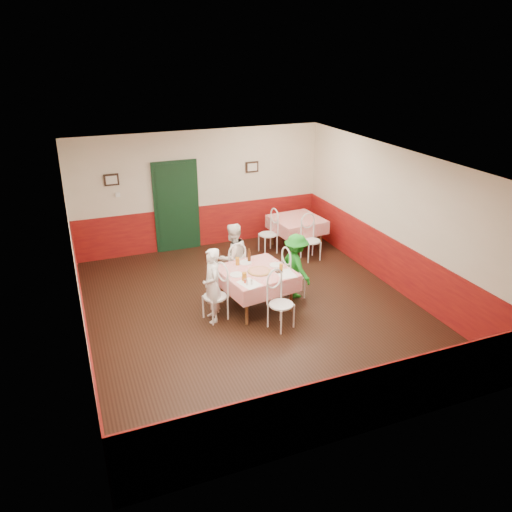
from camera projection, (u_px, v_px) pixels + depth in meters
name	position (u px, v px, depth m)	size (l,w,h in m)	color
floor	(254.00, 310.00, 9.35)	(7.00, 7.00, 0.00)	black
ceiling	(254.00, 162.00, 8.24)	(7.00, 7.00, 0.00)	white
back_wall	(200.00, 190.00, 11.78)	(6.00, 0.10, 2.80)	beige
front_wall	(364.00, 343.00, 5.81)	(6.00, 0.10, 2.80)	beige
left_wall	(75.00, 266.00, 7.78)	(0.10, 7.00, 2.80)	beige
right_wall	(396.00, 220.00, 9.81)	(0.10, 7.00, 2.80)	beige
wainscot_back	(202.00, 226.00, 12.13)	(6.00, 0.03, 1.00)	maroon
wainscot_front	(357.00, 404.00, 6.17)	(6.00, 0.03, 1.00)	maroon
wainscot_left	(84.00, 316.00, 8.14)	(0.03, 7.00, 1.00)	maroon
wainscot_right	(390.00, 262.00, 10.16)	(0.03, 7.00, 1.00)	maroon
door	(177.00, 208.00, 11.68)	(0.96, 0.06, 2.10)	black
picture_left	(111.00, 180.00, 10.89)	(0.32, 0.03, 0.26)	black
picture_right	(252.00, 167.00, 12.00)	(0.32, 0.03, 0.26)	black
thermostat	(118.00, 195.00, 11.06)	(0.10, 0.03, 0.10)	white
main_table	(256.00, 289.00, 9.30)	(1.22, 1.22, 0.77)	red
second_table	(297.00, 233.00, 12.02)	(1.12, 1.12, 0.77)	red
chair_left	(215.00, 297.00, 8.88)	(0.42, 0.42, 0.90)	white
chair_right	(294.00, 276.00, 9.67)	(0.42, 0.42, 0.90)	white
chair_far	(234.00, 269.00, 9.95)	(0.42, 0.42, 0.90)	white
chair_near	(281.00, 305.00, 8.60)	(0.42, 0.42, 0.90)	white
chair_second_a	(268.00, 234.00, 11.73)	(0.42, 0.42, 0.90)	white
chair_second_b	(311.00, 241.00, 11.35)	(0.42, 0.42, 0.90)	white
pizza	(259.00, 271.00, 9.09)	(0.41, 0.41, 0.03)	#B74723
plate_left	(236.00, 275.00, 8.97)	(0.25, 0.25, 0.01)	white
plate_right	(276.00, 265.00, 9.36)	(0.25, 0.25, 0.01)	white
plate_far	(245.00, 263.00, 9.46)	(0.25, 0.25, 0.01)	white
glass_a	(244.00, 277.00, 8.74)	(0.08, 0.08, 0.15)	#BF7219
glass_b	(281.00, 267.00, 9.13)	(0.07, 0.07, 0.12)	#BF7219
glass_c	(237.00, 261.00, 9.36)	(0.08, 0.08, 0.14)	#BF7219
beer_bottle	(249.00, 256.00, 9.48)	(0.07, 0.07, 0.24)	#381C0A
shaker_a	(247.00, 283.00, 8.59)	(0.04, 0.04, 0.09)	silver
shaker_b	(252.00, 282.00, 8.60)	(0.04, 0.04, 0.09)	silver
shaker_c	(245.00, 281.00, 8.65)	(0.04, 0.04, 0.09)	#B23319
menu_left	(249.00, 284.00, 8.66)	(0.30, 0.40, 0.00)	white
menu_right	(286.00, 274.00, 9.02)	(0.30, 0.40, 0.00)	white
wallet	(279.00, 272.00, 9.08)	(0.11, 0.09, 0.02)	black
diner_left	(212.00, 285.00, 8.76)	(0.50, 0.33, 1.37)	gray
diner_far	(233.00, 257.00, 9.89)	(0.67, 0.53, 1.39)	gray
diner_right	(296.00, 266.00, 9.62)	(0.83, 0.48, 1.29)	gray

